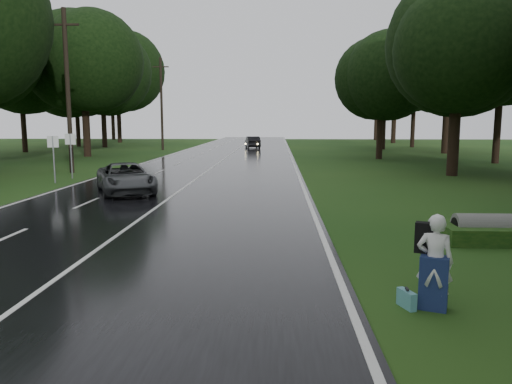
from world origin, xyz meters
TOP-DOWN VIEW (x-y plane):
  - ground at (0.00, 0.00)m, footprint 160.00×160.00m
  - road at (0.00, 20.00)m, footprint 12.00×140.00m
  - lane_center at (0.00, 20.00)m, footprint 0.12×140.00m
  - grey_car at (-2.29, 10.82)m, footprint 4.02×5.32m
  - far_car at (1.58, 48.15)m, footprint 2.16×4.45m
  - hitchhiker at (7.23, -2.54)m, footprint 0.72×0.70m
  - suitcase at (6.79, -2.52)m, footprint 0.27×0.46m
  - culvert at (10.13, 2.48)m, footprint 1.52×0.76m
  - utility_pole_mid at (-8.50, 19.66)m, footprint 1.80×0.28m
  - utility_pole_far at (-8.50, 44.66)m, footprint 1.80×0.28m
  - road_sign_a at (-7.20, 14.40)m, footprint 0.60×0.10m
  - road_sign_b at (-7.20, 16.59)m, footprint 0.61×0.10m
  - tree_left_e at (-13.07, 34.01)m, footprint 9.91×9.91m
  - tree_left_f at (-17.11, 50.11)m, footprint 10.12×10.12m
  - tree_right_d at (15.04, 19.00)m, footprint 8.74×8.74m
  - tree_right_e at (13.36, 32.16)m, footprint 8.06×8.06m
  - tree_right_f at (16.80, 46.93)m, footprint 9.05×9.05m

SIDE VIEW (x-z plane):
  - ground at x=0.00m, z-range 0.00..0.00m
  - culvert at x=10.13m, z-range -0.38..0.38m
  - utility_pole_mid at x=-8.50m, z-range -5.04..5.04m
  - utility_pole_far at x=-8.50m, z-range -5.13..5.13m
  - road_sign_a at x=-7.20m, z-range -1.24..1.24m
  - road_sign_b at x=-7.20m, z-range -1.27..1.27m
  - tree_left_e at x=-13.07m, z-range -7.74..7.74m
  - tree_left_f at x=-17.11m, z-range -7.91..7.91m
  - tree_right_d at x=15.04m, z-range -6.83..6.83m
  - tree_right_e at x=13.36m, z-range -6.30..6.30m
  - tree_right_f at x=16.80m, z-range -7.07..7.07m
  - road at x=0.00m, z-range 0.00..0.04m
  - lane_center at x=0.00m, z-range 0.04..0.05m
  - suitcase at x=6.79m, z-range 0.00..0.31m
  - grey_car at x=-2.29m, z-range 0.04..1.38m
  - far_car at x=1.58m, z-range 0.04..1.45m
  - hitchhiker at x=7.23m, z-range -0.06..1.63m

